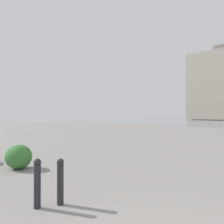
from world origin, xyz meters
The scene contains 3 objects.
bollard_near centered at (3.16, -0.80, 0.44)m, with size 0.13×0.13×0.84m.
bollard_mid centered at (3.32, -0.43, 0.45)m, with size 0.13×0.13×0.87m.
shrub_round centered at (6.40, -1.41, 0.36)m, with size 0.85×0.76×0.72m.
Camera 1 is at (-0.48, 1.51, 1.66)m, focal length 37.00 mm.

